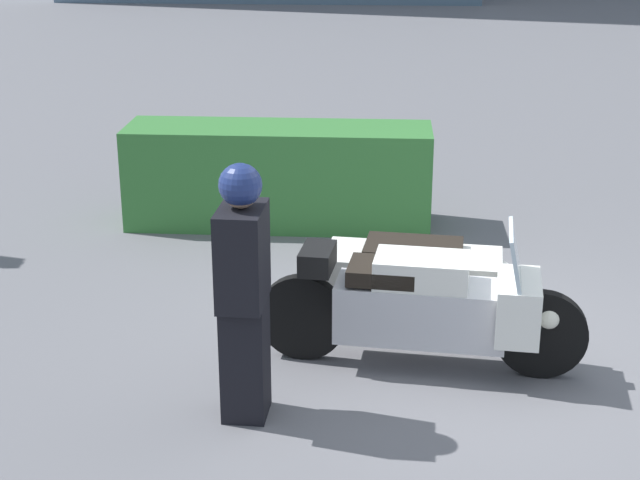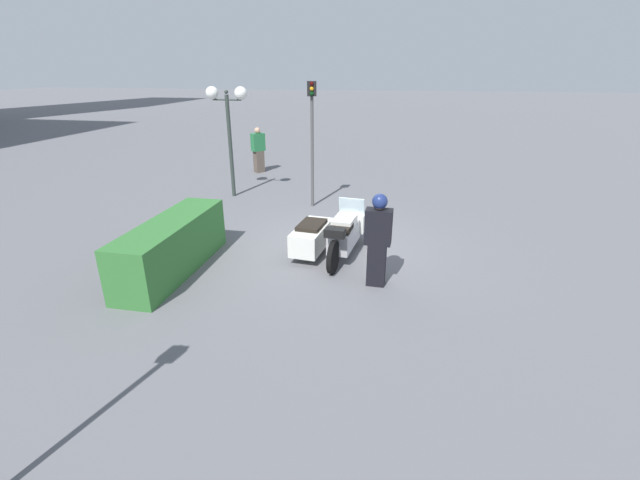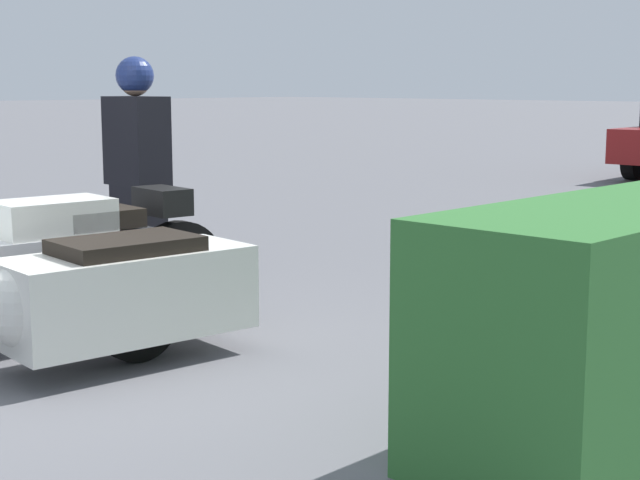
{
  "view_description": "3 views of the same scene",
  "coord_description": "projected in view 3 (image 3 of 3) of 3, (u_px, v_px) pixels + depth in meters",
  "views": [
    {
      "loc": [
        -0.78,
        -7.14,
        3.51
      ],
      "look_at": [
        -1.32,
        1.0,
        0.58
      ],
      "focal_mm": 55.0,
      "sensor_mm": 36.0,
      "label": 1
    },
    {
      "loc": [
        -9.29,
        -1.44,
        3.95
      ],
      "look_at": [
        -1.53,
        0.09,
        0.77
      ],
      "focal_mm": 24.0,
      "sensor_mm": 36.0,
      "label": 2
    },
    {
      "loc": [
        2.74,
        5.17,
        1.63
      ],
      "look_at": [
        -1.66,
        0.93,
        0.65
      ],
      "focal_mm": 55.0,
      "sensor_mm": 36.0,
      "label": 3
    }
  ],
  "objects": [
    {
      "name": "ground_plane",
      "position": [
        10.0,
        364.0,
        5.75
      ],
      "size": [
        160.0,
        160.0,
        0.0
      ],
      "primitive_type": "plane",
      "color": "slate"
    },
    {
      "name": "officer_rider",
      "position": [
        138.0,
        170.0,
        7.54
      ],
      "size": [
        0.32,
        0.51,
        1.83
      ],
      "rotation": [
        0.0,
        0.0,
        -0.04
      ],
      "color": "black",
      "rests_on": "ground"
    },
    {
      "name": "police_motorcycle",
      "position": [
        75.0,
        277.0,
        5.88
      ],
      "size": [
        2.52,
        1.52,
        1.17
      ],
      "rotation": [
        0.0,
        0.0,
        -0.11
      ],
      "color": "black",
      "rests_on": "ground"
    }
  ]
}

